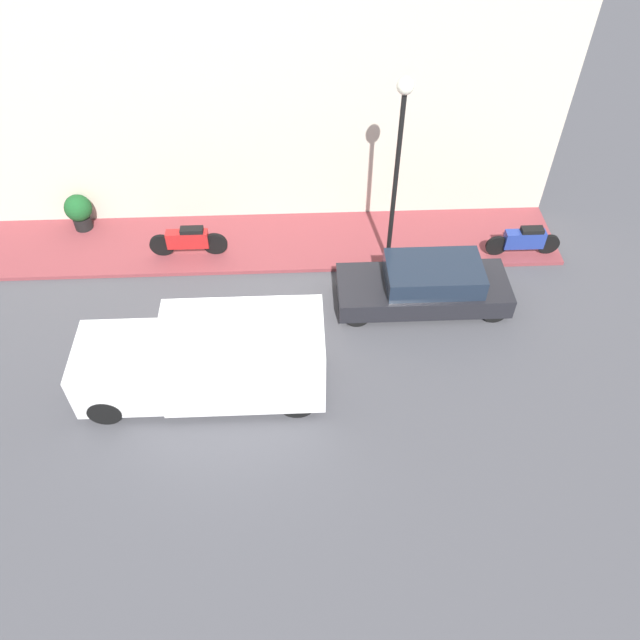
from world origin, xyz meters
name	(u,v)px	position (x,y,z in m)	size (l,w,h in m)	color
ground_plane	(245,380)	(0.00, 0.00, 0.00)	(60.00, 60.00, 0.00)	#47474C
sidewalk	(252,243)	(4.91, 0.00, 0.05)	(2.52, 17.32, 0.11)	brown
building_facade	(243,107)	(6.33, 0.00, 3.47)	(0.30, 17.32, 6.95)	beige
parked_car	(426,285)	(2.37, -4.55, 0.60)	(1.66, 4.35, 1.26)	black
delivery_van	(206,360)	(-0.19, 0.75, 1.01)	(1.90, 5.39, 1.97)	white
motorcycle_blue	(524,240)	(4.08, -7.55, 0.58)	(0.30, 2.05, 0.88)	navy
motorcycle_red	(188,240)	(4.44, 1.68, 0.60)	(0.30, 2.13, 0.89)	#B21E1E
streetlamp	(399,143)	(3.93, -3.78, 3.75)	(0.39, 0.39, 5.23)	black
potted_plant	(79,211)	(5.76, 4.91, 0.71)	(0.77, 0.77, 1.08)	black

